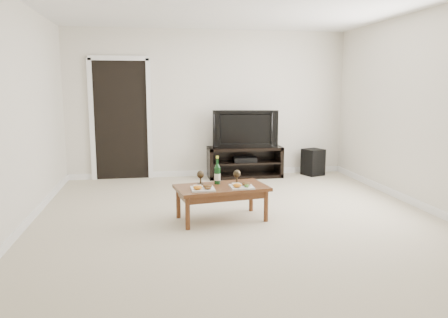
% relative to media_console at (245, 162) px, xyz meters
% --- Properties ---
extents(floor, '(5.50, 5.50, 0.00)m').
position_rel_media_console_xyz_m(floor, '(-0.61, -2.50, -0.28)').
color(floor, beige).
rests_on(floor, ground).
extents(back_wall, '(5.00, 0.04, 2.60)m').
position_rel_media_console_xyz_m(back_wall, '(-0.61, 0.27, 1.02)').
color(back_wall, silver).
rests_on(back_wall, ground).
extents(doorway, '(0.90, 0.02, 2.05)m').
position_rel_media_console_xyz_m(doorway, '(-2.16, 0.24, 0.75)').
color(doorway, black).
rests_on(doorway, ground).
extents(media_console, '(1.32, 0.45, 0.55)m').
position_rel_media_console_xyz_m(media_console, '(0.00, 0.00, 0.00)').
color(media_console, black).
rests_on(media_console, ground).
extents(television, '(1.15, 0.33, 0.66)m').
position_rel_media_console_xyz_m(television, '(0.00, 0.00, 0.60)').
color(television, black).
rests_on(television, media_console).
extents(av_receiver, '(0.43, 0.34, 0.08)m').
position_rel_media_console_xyz_m(av_receiver, '(0.00, -0.01, 0.05)').
color(av_receiver, black).
rests_on(av_receiver, media_console).
extents(subwoofer, '(0.42, 0.42, 0.48)m').
position_rel_media_console_xyz_m(subwoofer, '(1.28, -0.03, -0.03)').
color(subwoofer, black).
rests_on(subwoofer, ground).
extents(coffee_table, '(1.17, 0.76, 0.42)m').
position_rel_media_console_xyz_m(coffee_table, '(-0.82, -2.44, -0.07)').
color(coffee_table, brown).
rests_on(coffee_table, ground).
extents(plate_left, '(0.27, 0.27, 0.07)m').
position_rel_media_console_xyz_m(plate_left, '(-1.06, -2.59, 0.18)').
color(plate_left, white).
rests_on(plate_left, coffee_table).
extents(plate_right, '(0.27, 0.27, 0.07)m').
position_rel_media_console_xyz_m(plate_right, '(-0.59, -2.55, 0.18)').
color(plate_right, white).
rests_on(plate_right, coffee_table).
extents(wine_bottle, '(0.07, 0.07, 0.35)m').
position_rel_media_console_xyz_m(wine_bottle, '(-0.85, -2.30, 0.32)').
color(wine_bottle, '#0E3514').
rests_on(wine_bottle, coffee_table).
extents(goblet_left, '(0.09, 0.09, 0.17)m').
position_rel_media_console_xyz_m(goblet_left, '(-1.05, -2.28, 0.23)').
color(goblet_left, '#342A1C').
rests_on(goblet_left, coffee_table).
extents(goblet_right, '(0.09, 0.09, 0.17)m').
position_rel_media_console_xyz_m(goblet_right, '(-0.60, -2.31, 0.23)').
color(goblet_right, '#342A1C').
rests_on(goblet_right, coffee_table).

